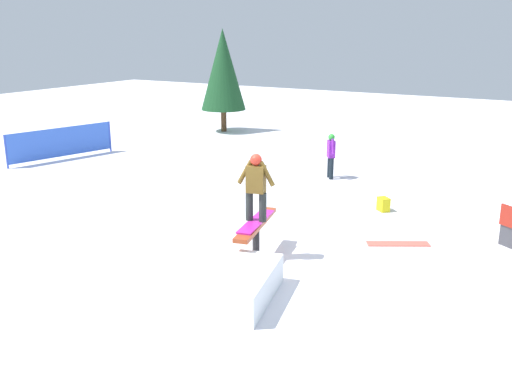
% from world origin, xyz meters
% --- Properties ---
extents(ground_plane, '(60.00, 60.00, 0.00)m').
position_xyz_m(ground_plane, '(0.00, 0.00, 0.00)').
color(ground_plane, white).
extents(rail_feature, '(1.99, 0.73, 0.76)m').
position_xyz_m(rail_feature, '(0.00, 0.00, 0.64)').
color(rail_feature, black).
rests_on(rail_feature, ground).
extents(snow_kicker_ramp, '(2.10, 1.88, 0.52)m').
position_xyz_m(snow_kicker_ramp, '(-1.68, -0.40, 0.26)').
color(snow_kicker_ramp, white).
rests_on(snow_kicker_ramp, ground).
extents(main_rider_on_rail, '(1.50, 0.75, 1.34)m').
position_xyz_m(main_rider_on_rail, '(0.00, 0.00, 1.42)').
color(main_rider_on_rail, '#C3229F').
rests_on(main_rider_on_rail, rail_feature).
extents(bystander_purple, '(0.50, 0.40, 1.35)m').
position_xyz_m(bystander_purple, '(6.55, 1.22, 0.76)').
color(bystander_purple, black).
rests_on(bystander_purple, ground).
extents(loose_snowboard_coral, '(0.88, 1.26, 0.02)m').
position_xyz_m(loose_snowboard_coral, '(2.18, -2.17, 0.01)').
color(loose_snowboard_coral, '#F26452').
rests_on(loose_snowboard_coral, ground).
extents(backpack_on_snow, '(0.37, 0.37, 0.34)m').
position_xyz_m(backpack_on_snow, '(4.23, -1.17, 0.17)').
color(backpack_on_snow, yellow).
rests_on(backpack_on_snow, ground).
extents(safety_fence, '(3.73, 0.99, 1.10)m').
position_xyz_m(safety_fence, '(4.31, 10.21, 0.60)').
color(safety_fence, blue).
rests_on(safety_fence, ground).
extents(pine_tree_near, '(1.92, 1.92, 4.36)m').
position_xyz_m(pine_tree_near, '(11.78, 8.48, 2.65)').
color(pine_tree_near, '#4C331E').
rests_on(pine_tree_near, ground).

